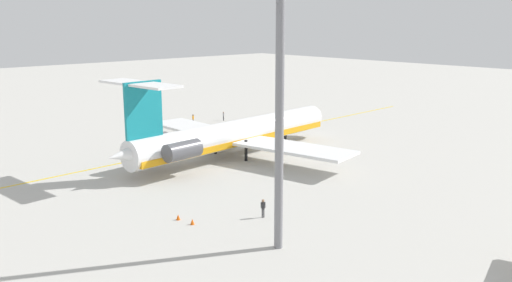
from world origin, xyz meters
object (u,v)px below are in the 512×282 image
Objects in this scene: ground_crew_near_nose at (193,118)px; light_mast at (280,107)px; safety_cone_wingtip at (255,123)px; safety_cone_tail at (192,222)px; main_jetliner at (230,134)px; safety_cone_nose at (178,217)px; ground_crew_near_tail at (263,206)px; ground_crew_portside at (223,115)px.

light_mast is (27.30, 48.33, 10.64)m from ground_crew_near_nose.
safety_cone_tail is at bearing 40.18° from safety_cone_wingtip.
safety_cone_wingtip is 54.64m from light_mast.
light_mast reaches higher than safety_cone_tail.
main_jetliner is 25.29m from safety_cone_tail.
safety_cone_nose is 47.60m from safety_cone_wingtip.
safety_cone_nose is 16.00m from light_mast.
ground_crew_near_nose is 3.25× the size of safety_cone_tail.
ground_crew_near_tail is 12.74m from light_mast.
ground_crew_near_tail reaches higher than safety_cone_tail.
main_jetliner is at bearing -123.12° from light_mast.
ground_crew_near_tail is at bearing -123.56° from light_mast.
ground_crew_near_nose is at bearing -119.46° from light_mast.
ground_crew_near_nose is at bearing -128.38° from safety_cone_nose.
safety_cone_nose is (29.67, 37.47, -0.86)m from ground_crew_near_nose.
ground_crew_near_tail is at bearing 141.29° from safety_cone_nose.
light_mast is (-2.12, 8.99, 11.50)m from safety_cone_tail.
ground_crew_portside is at bearing 0.63° from ground_crew_near_tail.
main_jetliner is at bearing -142.30° from safety_cone_nose.
safety_cone_tail is (6.00, -3.14, -0.87)m from ground_crew_near_tail.
safety_cone_nose is 1.89m from safety_cone_tail.
safety_cone_nose is 0.03× the size of light_mast.
main_jetliner is 22.17× the size of ground_crew_near_nose.
safety_cone_nose is at bearing -77.63° from ground_crew_near_nose.
safety_cone_wingtip and safety_cone_tail have the same top height.
ground_crew_near_nose is at bearing 7.34° from ground_crew_near_tail.
safety_cone_wingtip is at bearing -139.82° from safety_cone_tail.
ground_crew_near_nose is 3.25× the size of safety_cone_nose.
safety_cone_nose is at bearing 38.26° from safety_cone_wingtip.
main_jetliner is 72.17× the size of safety_cone_wingtip.
light_mast is at bearing -127.43° from main_jetliner.
ground_crew_near_nose is 49.13m from safety_cone_tail.
safety_cone_wingtip is (-7.71, 7.99, -0.86)m from ground_crew_near_nose.
light_mast is (-2.38, 10.87, 11.50)m from safety_cone_nose.
ground_crew_near_nose is at bearing -126.78° from safety_cone_tail.
safety_cone_tail is 14.75m from light_mast.
ground_crew_near_tail is at bearing -68.11° from ground_crew_near_nose.
safety_cone_tail is at bearing -76.03° from ground_crew_near_nose.
light_mast is at bearing -68.71° from ground_crew_near_nose.
ground_crew_near_nose is 1.09× the size of ground_crew_portside.
ground_crew_near_tail is at bearing 152.36° from safety_cone_tail.
ground_crew_near_nose is 0.99× the size of ground_crew_near_tail.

